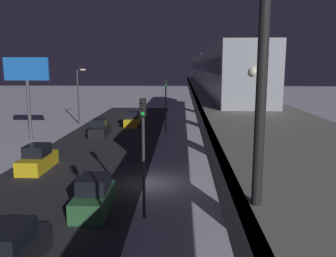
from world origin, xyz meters
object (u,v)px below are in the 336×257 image
(sedan_green, at_px, (94,197))
(traffic_light_near, at_px, (143,141))
(sedan_black_2, at_px, (100,129))
(traffic_light_mid, at_px, (166,98))
(sedan_black, at_px, (8,256))
(subway_train, at_px, (209,69))
(sedan_yellow, at_px, (132,120))
(commercial_billboard, at_px, (27,77))
(rail_signal, at_px, (265,23))
(sedan_yellow_2, at_px, (38,159))

(sedan_green, height_order, traffic_light_near, traffic_light_near)
(sedan_black_2, xyz_separation_m, traffic_light_near, (-7.50, 22.25, 3.40))
(traffic_light_mid, bearing_deg, sedan_black, 81.31)
(subway_train, height_order, sedan_yellow, subway_train)
(sedan_green, xyz_separation_m, commercial_billboard, (11.56, -18.52, 6.03))
(subway_train, distance_m, traffic_light_near, 27.50)
(rail_signal, xyz_separation_m, traffic_light_mid, (3.15, -37.81, -4.43))
(rail_signal, distance_m, sedan_green, 16.64)
(rail_signal, distance_m, traffic_light_near, 13.60)
(traffic_light_near, bearing_deg, sedan_yellow_2, -42.97)
(sedan_yellow, xyz_separation_m, sedan_black_2, (2.80, 6.96, 0.01))
(rail_signal, bearing_deg, sedan_black_2, -72.95)
(rail_signal, relative_size, sedan_black, 0.86)
(sedan_yellow_2, relative_size, sedan_black_2, 1.06)
(sedan_black_2, bearing_deg, sedan_black, 95.78)
(rail_signal, relative_size, commercial_billboard, 0.45)
(sedan_black, height_order, traffic_light_mid, traffic_light_mid)
(sedan_yellow, bearing_deg, subway_train, -13.79)
(rail_signal, bearing_deg, sedan_green, -65.69)
(traffic_light_near, xyz_separation_m, commercial_billboard, (14.46, -19.44, 2.63))
(sedan_yellow, distance_m, sedan_black_2, 7.50)
(sedan_black, xyz_separation_m, sedan_green, (-1.80, -6.31, 0.00))
(rail_signal, distance_m, sedan_yellow, 43.13)
(sedan_yellow, relative_size, traffic_light_mid, 0.65)
(sedan_yellow, xyz_separation_m, traffic_light_mid, (-4.70, 3.87, 3.41))
(rail_signal, xyz_separation_m, sedan_black_2, (10.65, -34.72, -7.83))
(sedan_black_2, bearing_deg, sedan_green, 102.17)
(sedan_black_2, bearing_deg, sedan_yellow_2, 82.45)
(sedan_yellow, bearing_deg, traffic_light_near, -80.86)
(sedan_black, distance_m, sedan_yellow_2, 14.80)
(sedan_green, bearing_deg, traffic_light_mid, 83.23)
(rail_signal, distance_m, sedan_black_2, 37.15)
(sedan_black, bearing_deg, sedan_yellow, 90.00)
(subway_train, distance_m, rail_signal, 39.29)
(subway_train, height_order, traffic_light_near, subway_train)
(subway_train, height_order, sedan_black_2, subway_train)
(rail_signal, relative_size, sedan_black_2, 0.96)
(subway_train, distance_m, sedan_yellow_2, 24.25)
(sedan_yellow, xyz_separation_m, commercial_billboard, (9.76, 9.78, 6.04))
(sedan_yellow_2, bearing_deg, sedan_black, 108.11)
(sedan_black, bearing_deg, rail_signal, -42.02)
(sedan_green, relative_size, traffic_light_near, 0.65)
(sedan_black, height_order, commercial_billboard, commercial_billboard)
(sedan_yellow, distance_m, traffic_light_mid, 6.98)
(traffic_light_near, bearing_deg, sedan_green, -17.52)
(rail_signal, xyz_separation_m, sedan_black, (7.85, -7.07, -7.83))
(commercial_billboard, bearing_deg, rail_signal, 118.89)
(sedan_green, bearing_deg, subway_train, 72.39)
(sedan_green, relative_size, commercial_billboard, 0.47)
(commercial_billboard, bearing_deg, sedan_black_2, -158.01)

